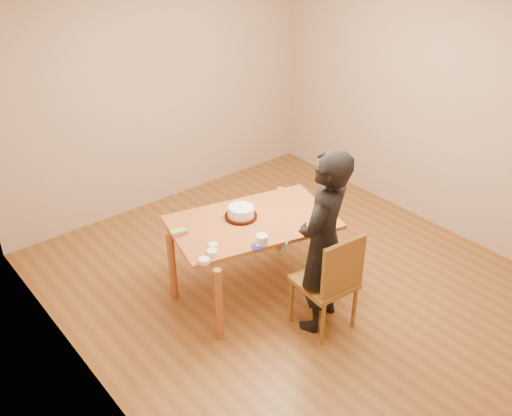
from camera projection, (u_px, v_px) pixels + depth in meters
room_shell at (271, 144)px, 5.06m from camera, size 4.00×4.50×2.70m
dining_table at (252, 222)px, 5.09m from camera, size 1.61×1.19×0.04m
dining_chair at (324, 282)px, 4.80m from camera, size 0.49×0.49×0.04m
cake_plate at (241, 216)px, 5.13m from camera, size 0.29×0.29×0.02m
cake at (241, 212)px, 5.10m from camera, size 0.24×0.24×0.08m
frosting_dome at (241, 207)px, 5.08m from camera, size 0.23×0.23×0.03m
frosting_tub at (262, 240)px, 4.73m from camera, size 0.10×0.10×0.09m
frosting_lid at (257, 247)px, 4.72m from camera, size 0.10×0.10×0.01m
frosting_dollop at (257, 245)px, 4.71m from camera, size 0.04×0.04×0.02m
ramekin_green at (212, 252)px, 4.62m from camera, size 0.09×0.09×0.04m
ramekin_yellow at (213, 246)px, 4.70m from camera, size 0.07×0.07×0.04m
ramekin_multi at (204, 261)px, 4.51m from camera, size 0.09×0.09×0.04m
candy_box_pink at (179, 233)px, 4.88m from camera, size 0.15×0.09×0.02m
candy_box_green at (178, 231)px, 4.87m from camera, size 0.14×0.09×0.02m
spatula at (283, 250)px, 4.68m from camera, size 0.14×0.10×0.01m
person at (323, 243)px, 4.64m from camera, size 0.70×0.58×1.64m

